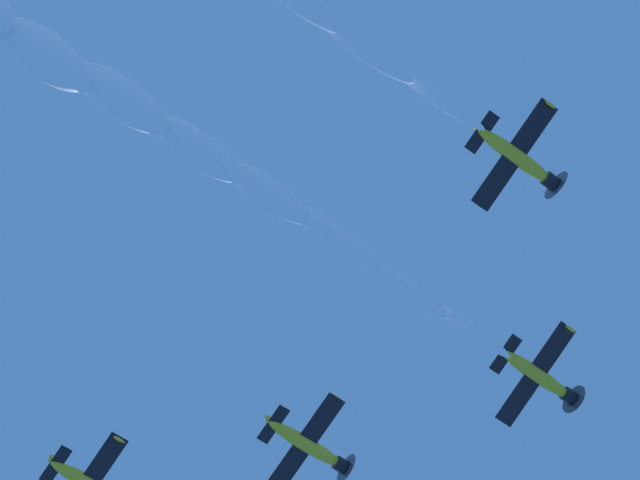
{
  "coord_description": "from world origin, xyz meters",
  "views": [
    {
      "loc": [
        -3.46,
        -19.11,
        1.66
      ],
      "look_at": [
        -7.43,
        -14.22,
        67.49
      ],
      "focal_mm": 48.96,
      "sensor_mm": 36.0,
      "label": 1
    }
  ],
  "objects": [
    {
      "name": "smoke_trail_lead",
      "position": [
        -14.74,
        -40.1,
        64.18
      ],
      "size": [
        21.41,
        63.42,
        12.47
      ],
      "color": "white"
    },
    {
      "name": "airplane_lead",
      "position": [
        -0.81,
        6.11,
        71.49
      ],
      "size": [
        9.54,
        8.54,
        3.19
      ],
      "color": "gold"
    },
    {
      "name": "airplane_right_wingman",
      "position": [
        8.38,
        -9.32,
        69.26
      ],
      "size": [
        9.56,
        8.57,
        2.81
      ],
      "color": "gold"
    },
    {
      "name": "airplane_left_wingman",
      "position": [
        -19.05,
        -1.28,
        71.19
      ],
      "size": [
        9.57,
        8.55,
        3.05
      ],
      "color": "gold"
    }
  ]
}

